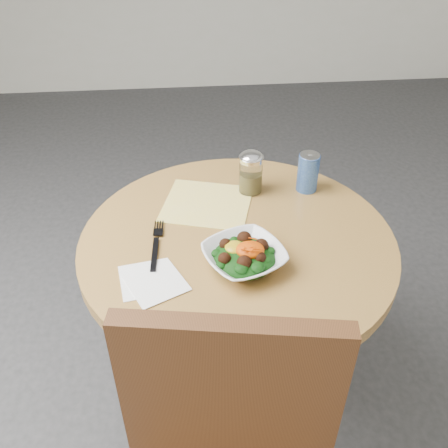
% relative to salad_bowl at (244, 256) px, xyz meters
% --- Properties ---
extents(ground, '(6.00, 6.00, 0.00)m').
position_rel_salad_bowl_xyz_m(ground, '(-0.00, 0.12, -0.78)').
color(ground, '#2F2F32').
rests_on(ground, ground).
extents(table, '(0.90, 0.90, 0.75)m').
position_rel_salad_bowl_xyz_m(table, '(-0.00, 0.12, -0.23)').
color(table, black).
rests_on(table, ground).
extents(cloth_napkin, '(0.32, 0.30, 0.00)m').
position_rel_salad_bowl_xyz_m(cloth_napkin, '(-0.08, 0.29, -0.03)').
color(cloth_napkin, yellow).
rests_on(cloth_napkin, table).
extents(paper_napkins, '(0.19, 0.19, 0.00)m').
position_rel_salad_bowl_xyz_m(paper_napkins, '(-0.24, -0.04, -0.03)').
color(paper_napkins, white).
rests_on(paper_napkins, table).
extents(salad_bowl, '(0.27, 0.27, 0.08)m').
position_rel_salad_bowl_xyz_m(salad_bowl, '(0.00, 0.00, 0.00)').
color(salad_bowl, white).
rests_on(salad_bowl, table).
extents(fork, '(0.04, 0.22, 0.00)m').
position_rel_salad_bowl_xyz_m(fork, '(-0.23, 0.10, -0.02)').
color(fork, black).
rests_on(fork, table).
extents(spice_shaker, '(0.08, 0.08, 0.14)m').
position_rel_salad_bowl_xyz_m(spice_shaker, '(0.06, 0.35, 0.04)').
color(spice_shaker, silver).
rests_on(spice_shaker, table).
extents(beverage_can, '(0.07, 0.07, 0.13)m').
position_rel_salad_bowl_xyz_m(beverage_can, '(0.25, 0.35, 0.03)').
color(beverage_can, navy).
rests_on(beverage_can, table).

